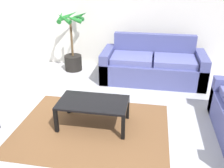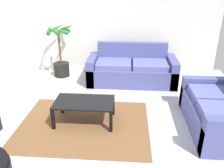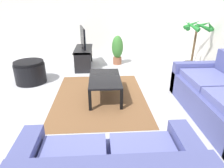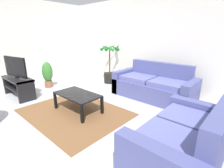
{
  "view_description": "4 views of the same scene",
  "coord_description": "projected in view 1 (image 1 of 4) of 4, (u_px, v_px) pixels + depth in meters",
  "views": [
    {
      "loc": [
        0.83,
        -2.52,
        2.13
      ],
      "look_at": [
        0.3,
        0.55,
        0.66
      ],
      "focal_mm": 39.27,
      "sensor_mm": 36.0,
      "label": 1
    },
    {
      "loc": [
        0.77,
        -2.93,
        2.26
      ],
      "look_at": [
        0.49,
        0.72,
        0.62
      ],
      "focal_mm": 37.03,
      "sensor_mm": 36.0,
      "label": 2
    },
    {
      "loc": [
        3.43,
        0.39,
        1.73
      ],
      "look_at": [
        0.64,
        0.56,
        0.53
      ],
      "focal_mm": 31.71,
      "sensor_mm": 36.0,
      "label": 3
    },
    {
      "loc": [
        2.8,
        -1.49,
        1.62
      ],
      "look_at": [
        0.69,
        0.84,
        0.66
      ],
      "focal_mm": 26.45,
      "sensor_mm": 36.0,
      "label": 4
    }
  ],
  "objects": [
    {
      "name": "wall_back",
      "position": [
        118.0,
        8.0,
        5.38
      ],
      "size": [
        6.0,
        0.06,
        2.7
      ],
      "primitive_type": "cube",
      "color": "silver",
      "rests_on": "ground"
    },
    {
      "name": "area_rug",
      "position": [
        92.0,
        128.0,
        3.6
      ],
      "size": [
        2.2,
        1.7,
        0.01
      ],
      "primitive_type": "cube",
      "color": "brown",
      "rests_on": "ground"
    },
    {
      "name": "couch_main",
      "position": [
        153.0,
        66.0,
        5.06
      ],
      "size": [
        2.06,
        0.9,
        0.9
      ],
      "color": "#4C518C",
      "rests_on": "ground"
    },
    {
      "name": "ground_plane",
      "position": [
        83.0,
        144.0,
        3.28
      ],
      "size": [
        6.6,
        6.6,
        0.0
      ],
      "primitive_type": "plane",
      "color": "#B2B2B7"
    },
    {
      "name": "potted_palm",
      "position": [
        73.0,
        48.0,
        5.48
      ],
      "size": [
        0.69,
        0.73,
        1.34
      ],
      "color": "black",
      "rests_on": "ground"
    },
    {
      "name": "coffee_table",
      "position": [
        93.0,
        105.0,
        3.54
      ],
      "size": [
        1.0,
        0.58,
        0.4
      ],
      "color": "black",
      "rests_on": "ground"
    }
  ]
}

